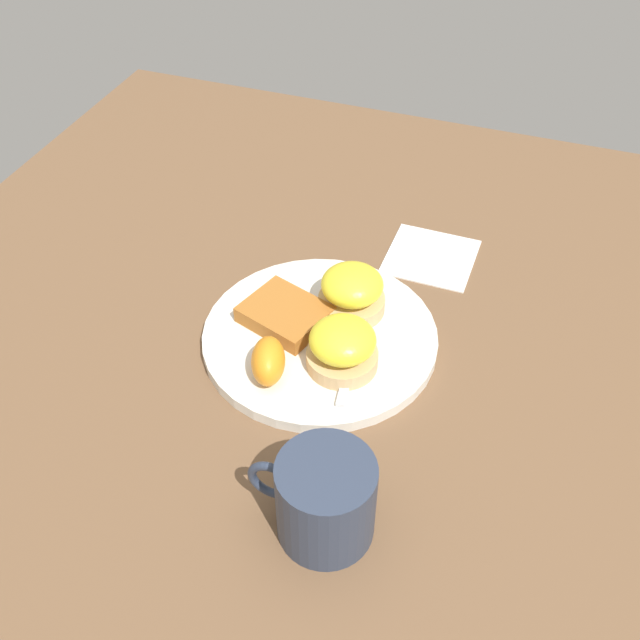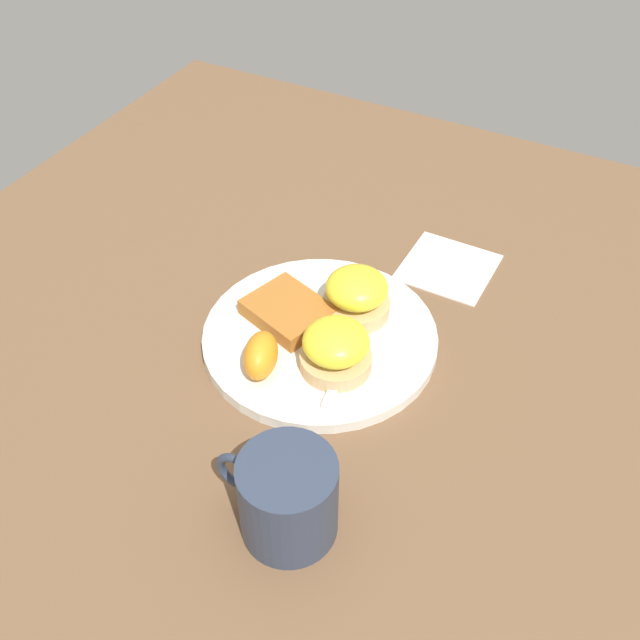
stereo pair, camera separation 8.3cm
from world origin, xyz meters
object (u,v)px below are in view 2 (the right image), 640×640
(orange_wedge, at_px, (261,355))
(hashbrown_patty, at_px, (288,311))
(fork, at_px, (359,333))
(sandwich_benedict_right, at_px, (357,294))
(cup, at_px, (287,498))
(sandwich_benedict_left, at_px, (336,349))

(orange_wedge, bearing_deg, hashbrown_patty, -80.08)
(fork, bearing_deg, sandwich_benedict_right, -59.06)
(orange_wedge, xyz_separation_m, cup, (-0.11, 0.14, 0.01))
(sandwich_benedict_right, height_order, fork, sandwich_benedict_right)
(sandwich_benedict_right, xyz_separation_m, cup, (-0.06, 0.27, 0.00))
(sandwich_benedict_left, distance_m, sandwich_benedict_right, 0.09)
(sandwich_benedict_left, xyz_separation_m, fork, (-0.00, -0.06, -0.02))
(hashbrown_patty, distance_m, fork, 0.09)
(sandwich_benedict_right, height_order, cup, cup)
(sandwich_benedict_right, relative_size, hashbrown_patty, 0.85)
(sandwich_benedict_left, bearing_deg, fork, -91.33)
(hashbrown_patty, bearing_deg, orange_wedge, 99.92)
(sandwich_benedict_left, relative_size, sandwich_benedict_right, 1.00)
(hashbrown_patty, height_order, cup, cup)
(hashbrown_patty, bearing_deg, fork, -171.73)
(sandwich_benedict_left, bearing_deg, sandwich_benedict_right, -78.57)
(sandwich_benedict_right, relative_size, cup, 0.66)
(sandwich_benedict_right, height_order, orange_wedge, sandwich_benedict_right)
(sandwich_benedict_left, distance_m, hashbrown_patty, 0.10)
(hashbrown_patty, height_order, fork, hashbrown_patty)
(sandwich_benedict_right, relative_size, fork, 0.38)
(orange_wedge, height_order, cup, cup)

